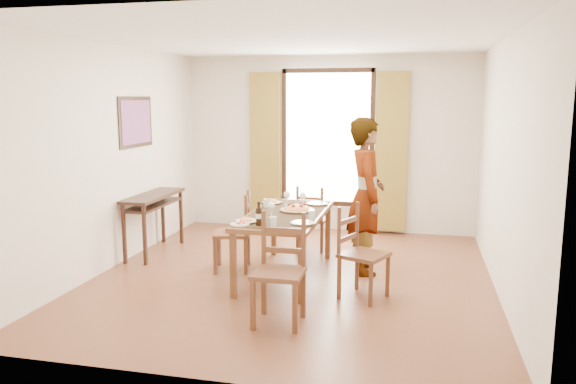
% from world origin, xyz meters
% --- Properties ---
extents(ground, '(5.00, 5.00, 0.00)m').
position_xyz_m(ground, '(0.00, 0.00, 0.00)').
color(ground, '#512A19').
rests_on(ground, ground).
extents(room_shell, '(4.60, 5.10, 2.74)m').
position_xyz_m(room_shell, '(-0.00, 0.13, 1.54)').
color(room_shell, silver).
rests_on(room_shell, ground).
extents(console_table, '(0.38, 1.20, 0.80)m').
position_xyz_m(console_table, '(-2.03, 0.60, 0.68)').
color(console_table, '#321B10').
rests_on(console_table, ground).
extents(dining_table, '(0.84, 1.80, 0.76)m').
position_xyz_m(dining_table, '(-0.09, 0.04, 0.69)').
color(dining_table, brown).
rests_on(dining_table, ground).
extents(chair_west, '(0.50, 0.50, 0.95)m').
position_xyz_m(chair_west, '(-0.74, 0.13, 0.44)').
color(chair_west, brown).
rests_on(chair_west, ground).
extents(chair_north, '(0.43, 0.43, 0.90)m').
position_xyz_m(chair_north, '(0.00, 1.23, 0.42)').
color(chair_north, brown).
rests_on(chair_north, ground).
extents(chair_south, '(0.46, 0.46, 1.02)m').
position_xyz_m(chair_south, '(0.17, -1.31, 0.47)').
color(chair_south, brown).
rests_on(chair_south, ground).
extents(chair_east, '(0.57, 0.57, 0.97)m').
position_xyz_m(chair_east, '(0.83, -0.48, 0.45)').
color(chair_east, brown).
rests_on(chair_east, ground).
extents(man, '(0.87, 0.75, 1.84)m').
position_xyz_m(man, '(0.79, 0.41, 0.92)').
color(man, '#96979E').
rests_on(man, ground).
extents(plate_sw, '(0.27, 0.27, 0.05)m').
position_xyz_m(plate_sw, '(-0.38, -0.55, 0.78)').
color(plate_sw, silver).
rests_on(plate_sw, dining_table).
extents(plate_se, '(0.27, 0.27, 0.05)m').
position_xyz_m(plate_se, '(0.22, -0.48, 0.78)').
color(plate_se, silver).
rests_on(plate_se, dining_table).
extents(plate_nw, '(0.27, 0.27, 0.05)m').
position_xyz_m(plate_nw, '(-0.39, 0.55, 0.78)').
color(plate_nw, silver).
rests_on(plate_nw, dining_table).
extents(plate_ne, '(0.27, 0.27, 0.05)m').
position_xyz_m(plate_ne, '(0.18, 0.61, 0.78)').
color(plate_ne, silver).
rests_on(plate_ne, dining_table).
extents(pasta_platter, '(0.40, 0.40, 0.10)m').
position_xyz_m(pasta_platter, '(0.02, 0.14, 0.81)').
color(pasta_platter, '#B74317').
rests_on(pasta_platter, dining_table).
extents(caprese_plate, '(0.20, 0.20, 0.04)m').
position_xyz_m(caprese_plate, '(-0.41, -0.69, 0.78)').
color(caprese_plate, silver).
rests_on(caprese_plate, dining_table).
extents(wine_glass_a, '(0.08, 0.08, 0.18)m').
position_xyz_m(wine_glass_a, '(-0.17, -0.30, 0.85)').
color(wine_glass_a, white).
rests_on(wine_glass_a, dining_table).
extents(wine_glass_b, '(0.08, 0.08, 0.18)m').
position_xyz_m(wine_glass_b, '(0.03, 0.42, 0.85)').
color(wine_glass_b, white).
rests_on(wine_glass_b, dining_table).
extents(wine_glass_c, '(0.08, 0.08, 0.18)m').
position_xyz_m(wine_glass_c, '(-0.17, 0.45, 0.85)').
color(wine_glass_c, white).
rests_on(wine_glass_c, dining_table).
extents(tumbler_a, '(0.07, 0.07, 0.10)m').
position_xyz_m(tumbler_a, '(0.27, -0.24, 0.81)').
color(tumbler_a, silver).
rests_on(tumbler_a, dining_table).
extents(tumbler_b, '(0.07, 0.07, 0.10)m').
position_xyz_m(tumbler_b, '(-0.40, 0.31, 0.81)').
color(tumbler_b, silver).
rests_on(tumbler_b, dining_table).
extents(tumbler_c, '(0.07, 0.07, 0.10)m').
position_xyz_m(tumbler_c, '(-0.05, -0.66, 0.81)').
color(tumbler_c, silver).
rests_on(tumbler_c, dining_table).
extents(wine_bottle, '(0.07, 0.07, 0.25)m').
position_xyz_m(wine_bottle, '(-0.21, -0.66, 0.88)').
color(wine_bottle, black).
rests_on(wine_bottle, dining_table).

